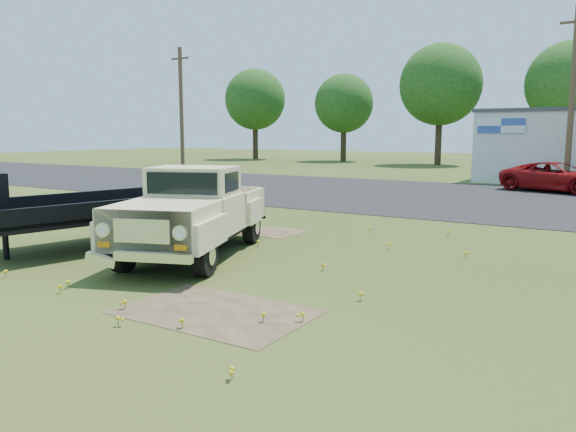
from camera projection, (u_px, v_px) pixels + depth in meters
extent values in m
plane|color=#2E3F14|center=(250.00, 263.00, 12.22)|extent=(140.00, 140.00, 0.00)
cube|color=black|center=(448.00, 197.00, 24.82)|extent=(90.00, 14.00, 0.02)
cube|color=#463425|center=(216.00, 312.00, 8.91)|extent=(3.00, 2.00, 0.01)
cube|color=#463425|center=(264.00, 231.00, 16.20)|extent=(2.20, 1.60, 0.01)
cube|color=silver|center=(501.00, 126.00, 30.77)|extent=(2.50, 0.08, 0.80)
cylinder|color=#4F3D24|center=(181.00, 110.00, 41.52)|extent=(0.30, 0.30, 9.00)
cube|color=#4F3D24|center=(180.00, 58.00, 40.98)|extent=(1.60, 0.12, 0.12)
cylinder|color=#4F3D24|center=(572.00, 99.00, 27.95)|extent=(0.30, 0.30, 9.00)
cylinder|color=#332517|center=(255.00, 142.00, 60.17)|extent=(0.56, 0.56, 3.60)
sphere|color=#134112|center=(255.00, 99.00, 59.51)|extent=(6.40, 6.40, 6.40)
cylinder|color=#332517|center=(343.00, 145.00, 55.82)|extent=(0.56, 0.56, 3.24)
sphere|color=#134112|center=(344.00, 103.00, 55.22)|extent=(5.76, 5.76, 5.76)
cylinder|color=#332517|center=(438.00, 142.00, 49.29)|extent=(0.56, 0.56, 3.96)
sphere|color=#134112|center=(440.00, 85.00, 48.56)|extent=(7.04, 7.04, 7.04)
cylinder|color=#332517|center=(565.00, 144.00, 44.92)|extent=(0.56, 0.56, 3.78)
sphere|color=#134112|center=(570.00, 84.00, 44.22)|extent=(6.72, 6.72, 6.72)
imported|color=maroon|center=(557.00, 177.00, 26.78)|extent=(5.55, 3.72, 1.41)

